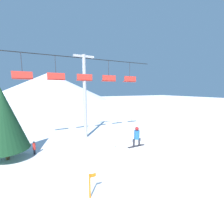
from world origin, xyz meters
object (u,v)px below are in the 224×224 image
(snowboarder, at_px, (137,137))
(pine_tree_near, at_px, (3,119))
(distant_skier, at_px, (34,147))
(trail_marker, at_px, (90,185))
(snow_ramp, at_px, (146,168))

(snowboarder, xyz_separation_m, pine_tree_near, (-8.33, 6.76, 0.70))
(distant_skier, bearing_deg, pine_tree_near, -175.72)
(distant_skier, bearing_deg, trail_marker, -69.54)
(snow_ramp, relative_size, pine_tree_near, 0.57)
(trail_marker, xyz_separation_m, distant_skier, (-2.83, 7.58, -0.08))
(snow_ramp, bearing_deg, pine_tree_near, 137.21)
(snow_ramp, xyz_separation_m, pine_tree_near, (-8.35, 7.73, 2.43))
(snowboarder, bearing_deg, pine_tree_near, 140.93)
(pine_tree_near, xyz_separation_m, distant_skier, (2.03, 0.15, -2.82))
(snowboarder, bearing_deg, distant_skier, 132.32)
(snowboarder, relative_size, trail_marker, 0.95)
(snow_ramp, xyz_separation_m, trail_marker, (-3.49, 0.31, -0.30))
(pine_tree_near, bearing_deg, distant_skier, 4.28)
(snowboarder, distance_m, distant_skier, 9.59)
(snowboarder, xyz_separation_m, trail_marker, (-3.47, -0.66, -2.03))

